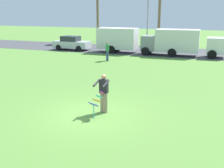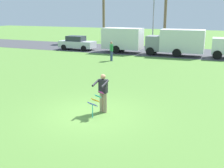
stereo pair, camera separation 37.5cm
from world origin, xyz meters
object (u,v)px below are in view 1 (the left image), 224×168
object	(u,v)px
kite_held	(96,101)
parked_truck_white_box	(186,42)
parked_car_silver	(72,43)
person_walker_near	(107,51)
person_kite_flyer	(104,92)
parked_truck_grey_van	(125,40)
streetlight_pole	(148,14)

from	to	relation	value
kite_held	parked_truck_white_box	distance (m)	18.26
parked_car_silver	person_walker_near	size ratio (longest dim) A/B	2.43
person_kite_flyer	parked_truck_grey_van	xyz separation A→B (m)	(-4.86, 17.57, 0.46)
parked_truck_grey_van	parked_truck_white_box	world-z (taller)	same
parked_car_silver	parked_truck_white_box	bearing A→B (deg)	0.00
streetlight_pole	person_walker_near	xyz separation A→B (m)	(-0.49, -12.84, -3.06)
person_kite_flyer	person_walker_near	size ratio (longest dim) A/B	1.00
kite_held	person_kite_flyer	bearing A→B (deg)	83.68
parked_car_silver	parked_truck_grey_van	xyz separation A→B (m)	(6.48, -0.00, 0.64)
person_kite_flyer	parked_car_silver	distance (m)	20.91
person_walker_near	person_kite_flyer	bearing A→B (deg)	-68.80
parked_truck_grey_van	parked_car_silver	bearing A→B (deg)	180.00
parked_car_silver	streetlight_pole	xyz separation A→B (m)	(7.07, 7.54, 3.22)
kite_held	parked_truck_grey_van	size ratio (longest dim) A/B	0.16
kite_held	streetlight_pole	xyz separation A→B (m)	(-4.20, 25.72, 3.29)
parked_car_silver	parked_truck_white_box	size ratio (longest dim) A/B	0.62
person_walker_near	kite_held	bearing A→B (deg)	-69.99
kite_held	streetlight_pole	size ratio (longest dim) A/B	0.15
kite_held	parked_car_silver	bearing A→B (deg)	121.81
streetlight_pole	person_kite_flyer	bearing A→B (deg)	-80.34
person_walker_near	parked_car_silver	bearing A→B (deg)	141.18
person_kite_flyer	kite_held	distance (m)	0.66
kite_held	streetlight_pole	distance (m)	26.27
kite_held	parked_truck_grey_van	bearing A→B (deg)	104.77
parked_truck_white_box	parked_car_silver	bearing A→B (deg)	-180.00
parked_truck_white_box	person_walker_near	size ratio (longest dim) A/B	3.91
parked_truck_grey_van	person_walker_near	distance (m)	5.32
parked_truck_grey_van	parked_truck_white_box	distance (m)	6.34
parked_truck_grey_van	parked_truck_white_box	xyz separation A→B (m)	(6.34, 0.00, 0.00)
parked_truck_white_box	streetlight_pole	xyz separation A→B (m)	(-5.75, 7.54, 2.59)
parked_car_silver	person_walker_near	bearing A→B (deg)	-38.82
parked_truck_grey_van	streetlight_pole	world-z (taller)	streetlight_pole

